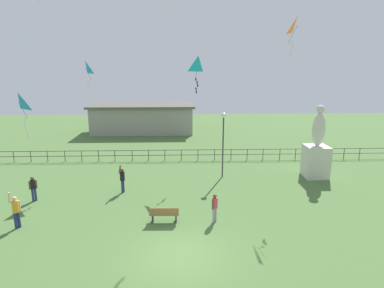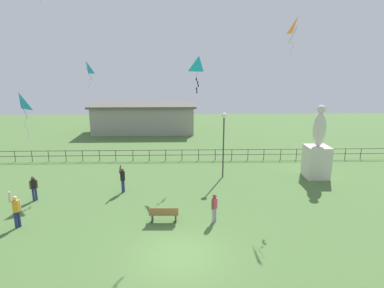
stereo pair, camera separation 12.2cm
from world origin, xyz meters
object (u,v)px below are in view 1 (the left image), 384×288
Objects in this scene: statue_monument at (316,154)px; person_2 at (16,209)px; kite_7 at (86,68)px; person_0 at (33,187)px; kite_1 at (198,65)px; person_3 at (122,178)px; kite_2 at (19,104)px; park_bench at (164,214)px; person_1 at (215,206)px; kite_6 at (297,27)px; lamppost at (223,131)px.

statue_monument is 19.13m from person_2.
person_2 is 10.35m from kite_7.
person_0 is 0.58× the size of kite_1.
person_2 is 1.04× the size of person_3.
statue_monument is 1.91× the size of kite_2.
park_bench is 2.63m from person_1.
statue_monument is at bearing 11.04° from person_0.
statue_monument is 18.78m from person_0.
statue_monument is at bearing -2.90° from kite_7.
person_3 is at bearing 12.54° from person_0.
kite_7 is (-5.50, 7.41, 7.19)m from park_bench.
kite_2 is (-8.36, 3.62, 5.27)m from park_bench.
kite_7 reaches higher than kite_2.
kite_7 reaches higher than person_3.
kite_1 reaches higher than person_1.
person_2 is 18.73m from kite_6.
kite_2 reaches higher than lamppost.
person_2 is at bearing -102.98° from kite_7.
statue_monument is at bearing 8.93° from kite_2.
statue_monument is 10.50m from kite_1.
lamppost reaches higher than person_2.
park_bench is 11.69m from kite_7.
person_3 is 9.48m from kite_1.
kite_6 is at bearing -8.60° from kite_7.
statue_monument reaches higher than park_bench.
person_3 reaches higher than park_bench.
kite_1 is (-1.69, 1.48, 4.49)m from lamppost.
lamppost is at bearing 21.72° from person_3.
kite_7 is (2.37, 4.40, 6.78)m from person_0.
person_0 is at bearing -152.35° from kite_1.
kite_7 is at bearing 176.23° from lamppost.
kite_6 is 13.91m from kite_7.
person_2 reaches higher than person_3.
kite_2 is (-0.49, 0.62, 4.86)m from person_0.
kite_7 is (-16.04, 0.81, 5.91)m from statue_monument.
statue_monument is 6.88m from lamppost.
person_3 is at bearing -50.72° from kite_7.
kite_6 reaches higher than kite_2.
person_1 is 12.03m from kite_6.
kite_1 is at bearing 39.66° from person_3.
park_bench is at bearing -53.39° from kite_7.
kite_7 reaches higher than statue_monument.
park_bench is at bearing -23.42° from kite_2.
kite_7 is at bearing 126.61° from park_bench.
park_bench is 0.65× the size of kite_6.
kite_1 is at bearing 92.91° from person_1.
person_0 is 0.81× the size of person_3.
kite_6 is at bearing 20.31° from person_2.
lamppost is 5.02m from kite_1.
lamppost is at bearing 178.34° from statue_monument.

